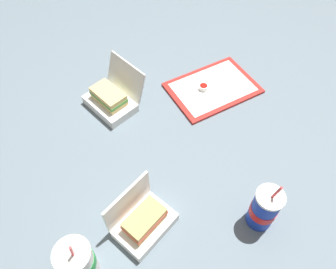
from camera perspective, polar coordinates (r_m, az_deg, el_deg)
The scene contains 9 objects.
ground_plane at distance 1.23m, azimuth -0.39°, elevation -3.36°, with size 3.20×3.20×0.00m, color slate.
food_tray at distance 1.46m, azimuth 7.80°, elevation 8.04°, with size 0.39×0.29×0.01m.
ketchup_cup at distance 1.43m, azimuth 6.19°, elevation 8.17°, with size 0.04×0.04×0.02m.
napkin_stack at distance 1.42m, azimuth 7.33°, elevation 6.79°, with size 0.10×0.10×0.00m, color white.
plastic_fork at distance 1.50m, azimuth 5.66°, elevation 10.13°, with size 0.11×0.01×0.01m, color white.
clamshell_sandwich_center at distance 1.06m, azimuth -4.34°, elevation -14.81°, with size 0.23×0.20×0.17m.
clamshell_sandwich_front at distance 1.37m, azimuth -9.83°, elevation 6.19°, with size 0.25×0.26×0.17m.
soda_cup_left at distance 1.00m, azimuth -15.36°, elevation -20.77°, with size 0.10×0.10×0.24m.
soda_cup_right at distance 1.07m, azimuth 16.38°, elevation -12.32°, with size 0.09×0.09×0.23m.
Camera 1 is at (-0.27, -0.63, 1.03)m, focal length 35.00 mm.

